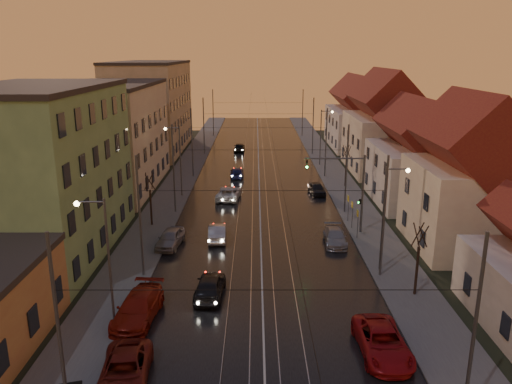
{
  "coord_description": "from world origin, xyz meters",
  "views": [
    {
      "loc": [
        -0.46,
        -24.28,
        15.73
      ],
      "look_at": [
        -0.41,
        19.84,
        3.36
      ],
      "focal_mm": 35.0,
      "sensor_mm": 36.0,
      "label": 1
    }
  ],
  "objects_px": {
    "driving_car_2": "(229,193)",
    "parked_right_1": "(335,237)",
    "driving_car_0": "(210,286)",
    "parked_left_2": "(138,308)",
    "traffic_light_mast": "(352,184)",
    "parked_left_3": "(170,238)",
    "driving_car_1": "(217,232)",
    "driving_car_4": "(239,147)",
    "parked_right_2": "(317,189)",
    "parked_left_1": "(125,371)",
    "street_lamp_3": "(323,132)",
    "driving_car_3": "(237,173)",
    "street_lamp_0": "(103,251)",
    "street_lamp_1": "(388,208)",
    "parked_right_0": "(382,342)",
    "street_lamp_2": "(177,154)"
  },
  "relations": [
    {
      "from": "traffic_light_mast",
      "to": "parked_right_1",
      "type": "relative_size",
      "value": 1.64
    },
    {
      "from": "driving_car_2",
      "to": "parked_right_1",
      "type": "bearing_deg",
      "value": 131.34
    },
    {
      "from": "parked_left_3",
      "to": "parked_right_1",
      "type": "height_order",
      "value": "parked_left_3"
    },
    {
      "from": "driving_car_3",
      "to": "parked_left_3",
      "type": "distance_m",
      "value": 24.58
    },
    {
      "from": "parked_left_3",
      "to": "parked_right_1",
      "type": "bearing_deg",
      "value": 9.72
    },
    {
      "from": "driving_car_3",
      "to": "parked_left_1",
      "type": "bearing_deg",
      "value": 82.47
    },
    {
      "from": "traffic_light_mast",
      "to": "street_lamp_0",
      "type": "bearing_deg",
      "value": -136.9
    },
    {
      "from": "street_lamp_1",
      "to": "street_lamp_3",
      "type": "bearing_deg",
      "value": 90.0
    },
    {
      "from": "street_lamp_0",
      "to": "driving_car_3",
      "type": "bearing_deg",
      "value": 80.45
    },
    {
      "from": "street_lamp_2",
      "to": "driving_car_0",
      "type": "height_order",
      "value": "street_lamp_2"
    },
    {
      "from": "driving_car_2",
      "to": "parked_right_0",
      "type": "relative_size",
      "value": 0.97
    },
    {
      "from": "street_lamp_2",
      "to": "parked_left_1",
      "type": "relative_size",
      "value": 1.57
    },
    {
      "from": "driving_car_0",
      "to": "driving_car_1",
      "type": "relative_size",
      "value": 1.07
    },
    {
      "from": "traffic_light_mast",
      "to": "parked_left_2",
      "type": "height_order",
      "value": "traffic_light_mast"
    },
    {
      "from": "parked_left_3",
      "to": "parked_right_2",
      "type": "height_order",
      "value": "parked_left_3"
    },
    {
      "from": "traffic_light_mast",
      "to": "street_lamp_1",
      "type": "bearing_deg",
      "value": -82.09
    },
    {
      "from": "driving_car_0",
      "to": "driving_car_2",
      "type": "height_order",
      "value": "driving_car_0"
    },
    {
      "from": "driving_car_2",
      "to": "parked_right_1",
      "type": "xyz_separation_m",
      "value": [
        9.72,
        -13.41,
        -0.08
      ]
    },
    {
      "from": "driving_car_0",
      "to": "parked_left_3",
      "type": "distance_m",
      "value": 9.83
    },
    {
      "from": "street_lamp_0",
      "to": "driving_car_1",
      "type": "height_order",
      "value": "street_lamp_0"
    },
    {
      "from": "street_lamp_1",
      "to": "driving_car_2",
      "type": "height_order",
      "value": "street_lamp_1"
    },
    {
      "from": "driving_car_0",
      "to": "parked_left_3",
      "type": "bearing_deg",
      "value": -62.16
    },
    {
      "from": "driving_car_0",
      "to": "parked_left_2",
      "type": "distance_m",
      "value": 5.08
    },
    {
      "from": "parked_left_1",
      "to": "driving_car_3",
      "type": "bearing_deg",
      "value": 78.91
    },
    {
      "from": "street_lamp_1",
      "to": "parked_left_2",
      "type": "distance_m",
      "value": 18.58
    },
    {
      "from": "street_lamp_0",
      "to": "driving_car_4",
      "type": "relative_size",
      "value": 1.91
    },
    {
      "from": "street_lamp_0",
      "to": "driving_car_0",
      "type": "height_order",
      "value": "street_lamp_0"
    },
    {
      "from": "traffic_light_mast",
      "to": "driving_car_2",
      "type": "distance_m",
      "value": 16.21
    },
    {
      "from": "traffic_light_mast",
      "to": "driving_car_3",
      "type": "bearing_deg",
      "value": 117.35
    },
    {
      "from": "traffic_light_mast",
      "to": "parked_left_1",
      "type": "bearing_deg",
      "value": -125.09
    },
    {
      "from": "driving_car_4",
      "to": "parked_right_2",
      "type": "distance_m",
      "value": 27.45
    },
    {
      "from": "parked_left_1",
      "to": "street_lamp_2",
      "type": "bearing_deg",
      "value": 88.18
    },
    {
      "from": "street_lamp_3",
      "to": "parked_left_3",
      "type": "bearing_deg",
      "value": -118.24
    },
    {
      "from": "driving_car_1",
      "to": "driving_car_4",
      "type": "distance_m",
      "value": 40.15
    },
    {
      "from": "parked_right_2",
      "to": "driving_car_0",
      "type": "bearing_deg",
      "value": -118.48
    },
    {
      "from": "street_lamp_2",
      "to": "driving_car_3",
      "type": "xyz_separation_m",
      "value": [
        6.22,
        9.02,
        -4.27
      ]
    },
    {
      "from": "street_lamp_2",
      "to": "parked_left_1",
      "type": "xyz_separation_m",
      "value": [
        2.24,
        -33.16,
        -4.18
      ]
    },
    {
      "from": "driving_car_4",
      "to": "parked_left_3",
      "type": "height_order",
      "value": "parked_left_3"
    },
    {
      "from": "street_lamp_1",
      "to": "driving_car_2",
      "type": "distance_m",
      "value": 23.0
    },
    {
      "from": "street_lamp_3",
      "to": "parked_right_1",
      "type": "distance_m",
      "value": 31.0
    },
    {
      "from": "parked_left_3",
      "to": "driving_car_0",
      "type": "bearing_deg",
      "value": -57.82
    },
    {
      "from": "driving_car_0",
      "to": "parked_right_0",
      "type": "distance_m",
      "value": 11.89
    },
    {
      "from": "street_lamp_1",
      "to": "parked_right_2",
      "type": "bearing_deg",
      "value": 96.92
    },
    {
      "from": "traffic_light_mast",
      "to": "driving_car_0",
      "type": "height_order",
      "value": "traffic_light_mast"
    },
    {
      "from": "driving_car_2",
      "to": "driving_car_4",
      "type": "distance_m",
      "value": 27.74
    },
    {
      "from": "driving_car_0",
      "to": "parked_left_2",
      "type": "bearing_deg",
      "value": 39.39
    },
    {
      "from": "driving_car_4",
      "to": "parked_right_2",
      "type": "height_order",
      "value": "driving_car_4"
    },
    {
      "from": "street_lamp_3",
      "to": "parked_left_2",
      "type": "distance_m",
      "value": 46.35
    },
    {
      "from": "driving_car_1",
      "to": "driving_car_4",
      "type": "xyz_separation_m",
      "value": [
        0.65,
        40.14,
        0.02
      ]
    },
    {
      "from": "parked_left_1",
      "to": "street_lamp_3",
      "type": "bearing_deg",
      "value": 66.32
    }
  ]
}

